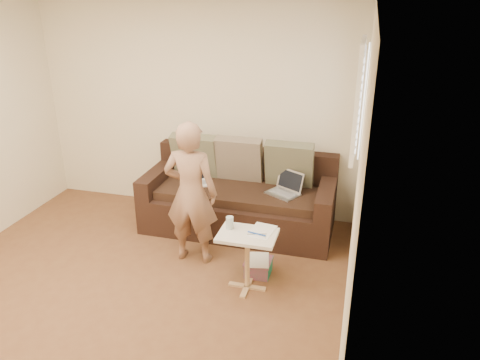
{
  "coord_description": "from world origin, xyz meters",
  "views": [
    {
      "loc": [
        1.99,
        -2.98,
        2.67
      ],
      "look_at": [
        0.8,
        1.4,
        0.78
      ],
      "focal_mm": 34.67,
      "sensor_mm": 36.0,
      "label": 1
    }
  ],
  "objects_px": {
    "laptop_silver": "(282,194)",
    "laptop_white": "(195,184)",
    "person": "(191,193)",
    "striped_box": "(258,267)",
    "side_table": "(247,261)",
    "sofa": "(239,195)",
    "drinking_glass": "(230,223)"
  },
  "relations": [
    {
      "from": "striped_box",
      "to": "sofa",
      "type": "bearing_deg",
      "value": 116.66
    },
    {
      "from": "laptop_silver",
      "to": "side_table",
      "type": "xyz_separation_m",
      "value": [
        -0.13,
        -1.09,
        -0.23
      ]
    },
    {
      "from": "side_table",
      "to": "striped_box",
      "type": "bearing_deg",
      "value": 78.28
    },
    {
      "from": "laptop_silver",
      "to": "striped_box",
      "type": "distance_m",
      "value": 0.95
    },
    {
      "from": "drinking_glass",
      "to": "laptop_white",
      "type": "bearing_deg",
      "value": 124.97
    },
    {
      "from": "person",
      "to": "side_table",
      "type": "distance_m",
      "value": 0.9
    },
    {
      "from": "sofa",
      "to": "laptop_white",
      "type": "xyz_separation_m",
      "value": [
        -0.52,
        -0.04,
        0.1
      ]
    },
    {
      "from": "laptop_white",
      "to": "striped_box",
      "type": "bearing_deg",
      "value": -69.17
    },
    {
      "from": "laptop_silver",
      "to": "drinking_glass",
      "type": "xyz_separation_m",
      "value": [
        -0.31,
        -1.03,
        0.13
      ]
    },
    {
      "from": "laptop_white",
      "to": "drinking_glass",
      "type": "relative_size",
      "value": 2.57
    },
    {
      "from": "sofa",
      "to": "laptop_white",
      "type": "distance_m",
      "value": 0.53
    },
    {
      "from": "person",
      "to": "side_table",
      "type": "bearing_deg",
      "value": 149.35
    },
    {
      "from": "sofa",
      "to": "drinking_glass",
      "type": "bearing_deg",
      "value": -78.96
    },
    {
      "from": "laptop_silver",
      "to": "side_table",
      "type": "relative_size",
      "value": 0.6
    },
    {
      "from": "laptop_white",
      "to": "side_table",
      "type": "bearing_deg",
      "value": -78.11
    },
    {
      "from": "laptop_silver",
      "to": "laptop_white",
      "type": "height_order",
      "value": "laptop_silver"
    },
    {
      "from": "person",
      "to": "striped_box",
      "type": "distance_m",
      "value": 1.0
    },
    {
      "from": "laptop_silver",
      "to": "person",
      "type": "distance_m",
      "value": 1.11
    },
    {
      "from": "laptop_white",
      "to": "person",
      "type": "xyz_separation_m",
      "value": [
        0.24,
        -0.74,
        0.24
      ]
    },
    {
      "from": "laptop_silver",
      "to": "side_table",
      "type": "bearing_deg",
      "value": -67.0
    },
    {
      "from": "sofa",
      "to": "side_table",
      "type": "height_order",
      "value": "sofa"
    },
    {
      "from": "laptop_silver",
      "to": "laptop_white",
      "type": "xyz_separation_m",
      "value": [
        -1.05,
        0.01,
        0.0
      ]
    },
    {
      "from": "laptop_white",
      "to": "drinking_glass",
      "type": "xyz_separation_m",
      "value": [
        0.73,
        -1.05,
        0.13
      ]
    },
    {
      "from": "laptop_silver",
      "to": "drinking_glass",
      "type": "distance_m",
      "value": 1.09
    },
    {
      "from": "sofa",
      "to": "drinking_glass",
      "type": "relative_size",
      "value": 18.33
    },
    {
      "from": "drinking_glass",
      "to": "person",
      "type": "bearing_deg",
      "value": 148.32
    },
    {
      "from": "laptop_white",
      "to": "striped_box",
      "type": "height_order",
      "value": "laptop_white"
    },
    {
      "from": "laptop_silver",
      "to": "drinking_glass",
      "type": "height_order",
      "value": "drinking_glass"
    },
    {
      "from": "drinking_glass",
      "to": "striped_box",
      "type": "height_order",
      "value": "drinking_glass"
    },
    {
      "from": "side_table",
      "to": "laptop_silver",
      "type": "bearing_deg",
      "value": 83.25
    },
    {
      "from": "person",
      "to": "striped_box",
      "type": "relative_size",
      "value": 5.75
    },
    {
      "from": "side_table",
      "to": "striped_box",
      "type": "xyz_separation_m",
      "value": [
        0.05,
        0.25,
        -0.21
      ]
    }
  ]
}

